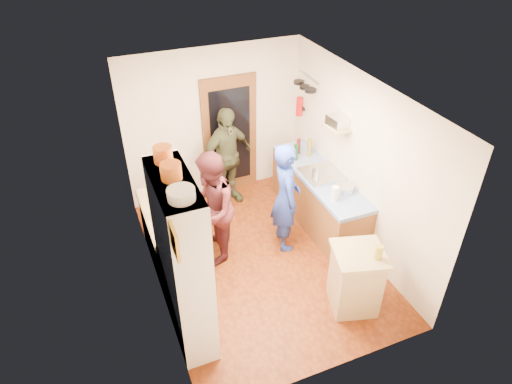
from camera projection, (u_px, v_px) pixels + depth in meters
floor at (261, 259)px, 6.78m from camera, size 3.00×4.00×0.02m
ceiling at (262, 92)px, 5.29m from camera, size 3.00×4.00×0.02m
wall_back at (214, 124)px, 7.57m from camera, size 3.00×0.02×2.60m
wall_front at (340, 291)px, 4.50m from camera, size 3.00×0.02×2.60m
wall_left at (148, 212)px, 5.56m from camera, size 0.02×4.00×2.60m
wall_right at (359, 164)px, 6.51m from camera, size 0.02×4.00×2.60m
door_frame at (230, 136)px, 7.76m from camera, size 0.95×0.06×2.10m
door_glass at (231, 137)px, 7.73m from camera, size 0.70×0.02×1.70m
hutch_body at (183, 262)px, 5.13m from camera, size 0.40×1.20×2.20m
hutch_top_shelf at (173, 182)px, 4.52m from camera, size 0.40×1.14×0.04m
plate_stack at (181, 194)px, 4.21m from camera, size 0.26×0.26×0.11m
orange_pot_a at (171, 171)px, 4.48m from camera, size 0.21×0.21×0.17m
orange_pot_b at (163, 154)px, 4.75m from camera, size 0.20×0.20×0.18m
left_counter_base at (171, 239)px, 6.50m from camera, size 0.60×1.40×0.85m
left_counter_top at (168, 213)px, 6.24m from camera, size 0.64×1.44×0.05m
toaster at (178, 223)px, 5.89m from camera, size 0.26×0.21×0.18m
kettle at (165, 211)px, 6.09m from camera, size 0.18×0.18×0.20m
orange_bowl at (170, 200)px, 6.38m from camera, size 0.21×0.21×0.08m
chopping_board at (161, 192)px, 6.61m from camera, size 0.35×0.30×0.02m
right_counter_base at (318, 200)px, 7.29m from camera, size 0.60×2.20×0.84m
right_counter_top at (320, 176)px, 7.04m from camera, size 0.62×2.22×0.06m
hob at (321, 174)px, 6.99m from camera, size 0.55×0.58×0.04m
pot_on_hob at (318, 170)px, 6.94m from camera, size 0.18×0.18×0.12m
bottle_a at (296, 152)px, 7.31m from camera, size 0.07×0.07×0.28m
bottle_b at (299, 146)px, 7.49m from camera, size 0.08×0.08×0.26m
bottle_c at (309, 147)px, 7.41m from camera, size 0.08×0.08×0.31m
paper_towel at (335, 194)px, 6.39m from camera, size 0.13×0.13×0.23m
mixing_bowl at (345, 188)px, 6.61m from camera, size 0.27×0.27×0.10m
island_base at (355, 281)px, 5.81m from camera, size 0.68×0.68×0.86m
island_top at (360, 254)px, 5.55m from camera, size 0.77×0.77×0.05m
cutting_board at (355, 251)px, 5.58m from camera, size 0.41×0.36×0.02m
oil_jar at (379, 252)px, 5.40m from camera, size 0.12×0.12×0.19m
pan_rail at (309, 78)px, 7.23m from camera, size 0.02×0.65×0.02m
pan_hang_a at (310, 90)px, 7.15m from camera, size 0.18×0.18×0.05m
pan_hang_b at (304, 87)px, 7.31m from camera, size 0.16×0.16×0.05m
pan_hang_c at (299, 82)px, 7.46m from camera, size 0.17×0.17×0.05m
wall_shelf at (337, 127)px, 6.58m from camera, size 0.26×0.42×0.03m
radio at (337, 121)px, 6.53m from camera, size 0.25×0.32×0.15m
ext_bracket at (302, 109)px, 7.71m from camera, size 0.06×0.10×0.04m
fire_extinguisher at (299, 107)px, 7.66m from camera, size 0.11×0.11×0.32m
picture_frame at (175, 242)px, 3.97m from camera, size 0.03×0.25×0.30m
person_hob at (288, 198)px, 6.57m from camera, size 0.53×0.70×1.72m
person_left at (214, 207)px, 6.37m from camera, size 0.89×1.01×1.73m
person_back at (227, 157)px, 7.52m from camera, size 1.10×0.73×1.74m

